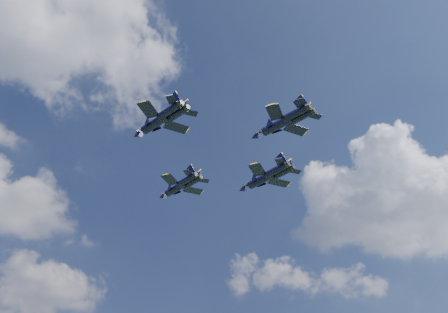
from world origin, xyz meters
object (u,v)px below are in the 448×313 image
at_px(jet_lead, 175,189).
at_px(jet_slot, 275,126).
at_px(jet_left, 154,124).
at_px(jet_right, 260,180).

xyz_separation_m(jet_lead, jet_slot, (5.87, -31.51, -2.04)).
height_order(jet_left, jet_slot, jet_left).
distance_m(jet_lead, jet_left, 24.45).
relative_size(jet_left, jet_slot, 1.04).
bearing_deg(jet_right, jet_lead, 127.22).
xyz_separation_m(jet_lead, jet_left, (-13.26, -20.52, -1.13)).
xyz_separation_m(jet_lead, jet_right, (15.30, -11.29, 0.59)).
distance_m(jet_lead, jet_slot, 32.12).
bearing_deg(jet_lead, jet_right, -51.80).
relative_size(jet_left, jet_right, 0.92).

